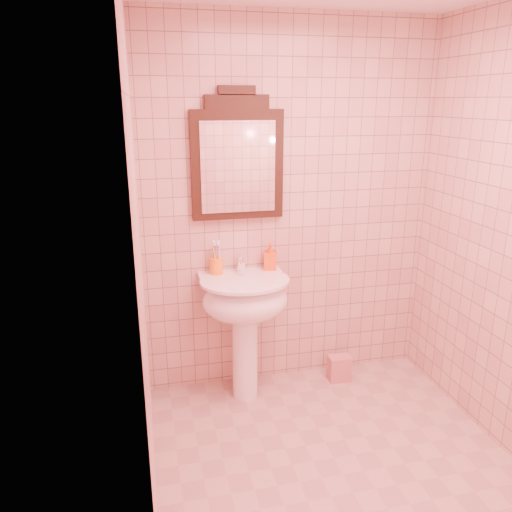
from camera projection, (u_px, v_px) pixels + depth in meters
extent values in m
plane|color=tan|center=(343.00, 474.00, 2.74)|extent=(2.20, 2.20, 0.00)
cube|color=#D5A995|center=(290.00, 210.00, 3.39)|extent=(2.00, 0.02, 2.50)
cylinder|color=white|center=(245.00, 350.00, 3.37)|extent=(0.17, 0.17, 0.70)
ellipsoid|color=white|center=(245.00, 300.00, 3.25)|extent=(0.56, 0.46, 0.28)
cube|color=white|center=(240.00, 276.00, 3.36)|extent=(0.56, 0.15, 0.05)
cylinder|color=white|center=(245.00, 281.00, 3.21)|extent=(0.58, 0.58, 0.02)
cylinder|color=white|center=(240.00, 265.00, 3.34)|extent=(0.04, 0.04, 0.09)
cylinder|color=white|center=(242.00, 263.00, 3.28)|extent=(0.02, 0.10, 0.02)
cylinder|color=white|center=(243.00, 268.00, 3.24)|extent=(0.02, 0.02, 0.04)
cube|color=white|center=(240.00, 257.00, 3.34)|extent=(0.02, 0.07, 0.01)
cube|color=black|center=(237.00, 165.00, 3.19)|extent=(0.60, 0.05, 0.69)
cube|color=black|center=(237.00, 102.00, 3.08)|extent=(0.40, 0.05, 0.09)
cube|color=black|center=(237.00, 90.00, 3.06)|extent=(0.23, 0.05, 0.06)
cube|color=white|center=(238.00, 167.00, 3.17)|extent=(0.48, 0.01, 0.58)
cylinder|color=orange|center=(216.00, 266.00, 3.30)|extent=(0.09, 0.09, 0.11)
cylinder|color=silver|center=(219.00, 259.00, 3.29)|extent=(0.01, 0.01, 0.20)
cylinder|color=#338CD8|center=(217.00, 258.00, 3.30)|extent=(0.01, 0.01, 0.20)
cylinder|color=#E5334C|center=(214.00, 259.00, 3.30)|extent=(0.01, 0.01, 0.20)
cylinder|color=#3FBF59|center=(213.00, 260.00, 3.28)|extent=(0.01, 0.01, 0.20)
cylinder|color=#D8CC4C|center=(215.00, 260.00, 3.26)|extent=(0.01, 0.01, 0.20)
cylinder|color=purple|center=(218.00, 260.00, 3.27)|extent=(0.01, 0.01, 0.20)
imported|color=#E25213|center=(270.00, 256.00, 3.38)|extent=(0.10, 0.10, 0.19)
cube|color=tan|center=(339.00, 368.00, 3.64)|extent=(0.16, 0.11, 0.19)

